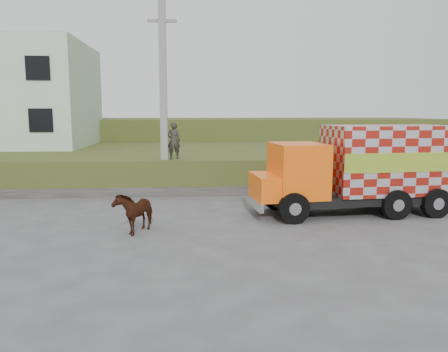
{
  "coord_description": "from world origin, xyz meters",
  "views": [
    {
      "loc": [
        0.15,
        -14.05,
        3.49
      ],
      "look_at": [
        1.27,
        0.93,
        1.3
      ],
      "focal_mm": 35.0,
      "sensor_mm": 36.0,
      "label": 1
    }
  ],
  "objects": [
    {
      "name": "retaining_strip",
      "position": [
        -2.0,
        4.2,
        0.2
      ],
      "size": [
        16.0,
        0.5,
        0.4
      ],
      "primitive_type": "cube",
      "color": "#595651",
      "rests_on": "ground"
    },
    {
      "name": "embankment",
      "position": [
        0.0,
        10.0,
        0.75
      ],
      "size": [
        40.0,
        12.0,
        1.5
      ],
      "primitive_type": "cube",
      "color": "#37541C",
      "rests_on": "ground"
    },
    {
      "name": "building",
      "position": [
        -11.0,
        13.0,
        4.5
      ],
      "size": [
        10.0,
        8.0,
        6.0
      ],
      "primitive_type": "cube",
      "color": "beige",
      "rests_on": "embankment"
    },
    {
      "name": "cow",
      "position": [
        -1.54,
        -1.35,
        0.62
      ],
      "size": [
        1.19,
        1.61,
        1.24
      ],
      "primitive_type": "imported",
      "rotation": [
        0.0,
        0.0,
        -0.41
      ],
      "color": "#331D0C",
      "rests_on": "ground"
    },
    {
      "name": "cargo_truck",
      "position": [
        6.02,
        0.51,
        1.57
      ],
      "size": [
        7.01,
        2.89,
        3.05
      ],
      "rotation": [
        0.0,
        0.0,
        0.09
      ],
      "color": "black",
      "rests_on": "ground"
    },
    {
      "name": "pedestrian",
      "position": [
        -0.61,
        4.8,
        2.29
      ],
      "size": [
        0.64,
        0.48,
        1.58
      ],
      "primitive_type": "imported",
      "rotation": [
        0.0,
        0.0,
        3.33
      ],
      "color": "#2F2B29",
      "rests_on": "embankment"
    },
    {
      "name": "ground",
      "position": [
        0.0,
        0.0,
        0.0
      ],
      "size": [
        120.0,
        120.0,
        0.0
      ],
      "primitive_type": "plane",
      "color": "#474749",
      "rests_on": "ground"
    },
    {
      "name": "utility_pole",
      "position": [
        -1.0,
        4.6,
        4.08
      ],
      "size": [
        1.2,
        0.3,
        8.0
      ],
      "color": "gray",
      "rests_on": "ground"
    },
    {
      "name": "embankment_far",
      "position": [
        0.0,
        22.0,
        1.5
      ],
      "size": [
        40.0,
        12.0,
        3.0
      ],
      "primitive_type": "cube",
      "color": "#37541C",
      "rests_on": "ground"
    }
  ]
}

